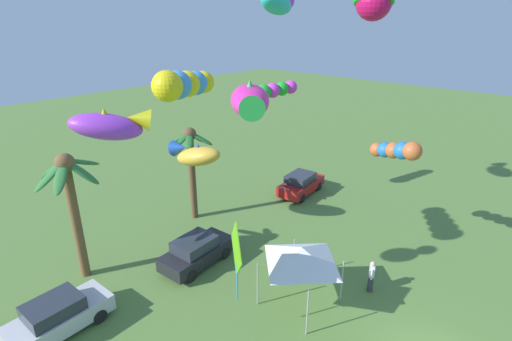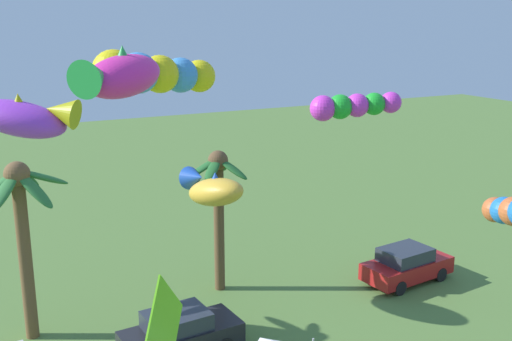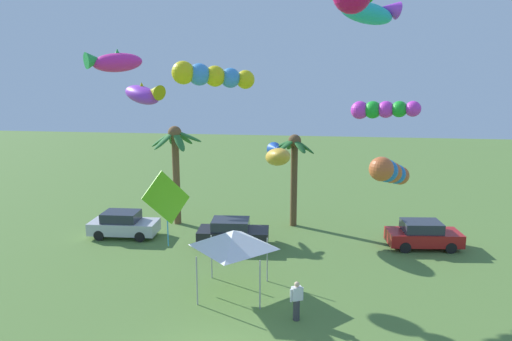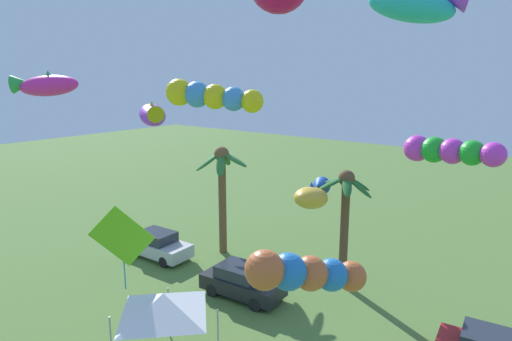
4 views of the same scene
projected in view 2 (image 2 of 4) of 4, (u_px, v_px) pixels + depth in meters
palm_tree_0 at (218, 192)px, 23.79m from camera, size 2.72×2.65×5.80m
palm_tree_1 at (21, 213)px, 19.96m from camera, size 3.24×2.77×6.27m
parked_car_0 at (407, 265)px, 25.28m from camera, size 4.06×2.12×1.51m
parked_car_1 at (180, 333)px, 19.79m from camera, size 4.02×2.00×1.51m
kite_tube_0 at (353, 106)px, 23.37m from camera, size 3.63×1.62×1.06m
kite_fish_2 at (212, 189)px, 21.89m from camera, size 2.04×3.45×1.63m
kite_diamond_3 at (165, 324)px, 13.89m from camera, size 1.56×2.03×3.52m
kite_fish_4 at (120, 75)px, 10.34m from camera, size 2.15×2.15×0.96m
kite_fish_5 at (26, 117)px, 14.95m from camera, size 2.86×2.37×1.30m
kite_tube_7 at (154, 74)px, 16.49m from camera, size 3.92×2.42×1.39m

